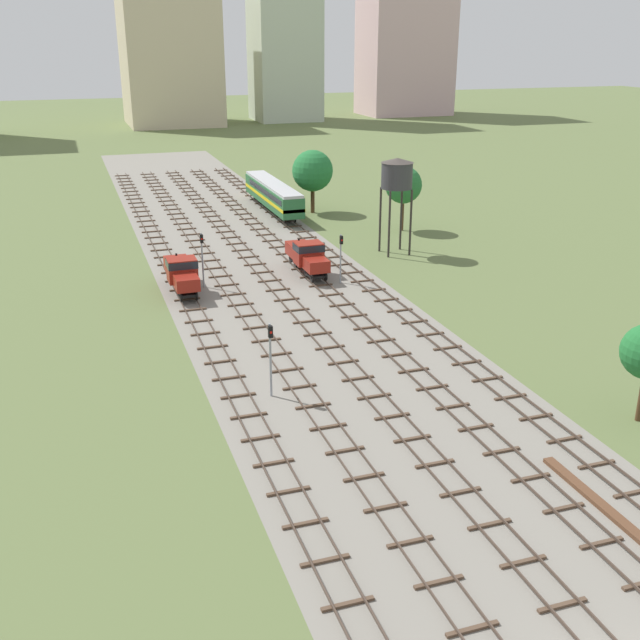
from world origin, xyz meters
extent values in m
plane|color=#5B6B3D|center=(0.00, 56.00, 0.00)|extent=(480.00, 480.00, 0.00)
cube|color=gray|center=(0.00, 56.00, 0.00)|extent=(21.31, 176.00, 0.01)
cube|color=#47382D|center=(-9.37, 57.00, 0.22)|extent=(0.07, 126.00, 0.15)
cube|color=#47382D|center=(-7.94, 57.00, 0.22)|extent=(0.07, 126.00, 0.15)
cube|color=brown|center=(-8.66, 7.50, 0.07)|extent=(2.40, 0.22, 0.14)
cube|color=brown|center=(-8.66, 10.50, 0.07)|extent=(2.40, 0.22, 0.14)
cube|color=brown|center=(-8.66, 13.50, 0.07)|extent=(2.40, 0.22, 0.14)
cube|color=brown|center=(-8.66, 16.50, 0.07)|extent=(2.40, 0.22, 0.14)
cube|color=brown|center=(-8.66, 19.50, 0.07)|extent=(2.40, 0.22, 0.14)
cube|color=brown|center=(-8.66, 22.50, 0.07)|extent=(2.40, 0.22, 0.14)
cube|color=brown|center=(-8.66, 25.50, 0.07)|extent=(2.40, 0.22, 0.14)
cube|color=brown|center=(-8.66, 28.50, 0.07)|extent=(2.40, 0.22, 0.14)
cube|color=brown|center=(-8.66, 31.50, 0.07)|extent=(2.40, 0.22, 0.14)
cube|color=brown|center=(-8.66, 34.50, 0.07)|extent=(2.40, 0.22, 0.14)
cube|color=brown|center=(-8.66, 37.50, 0.07)|extent=(2.40, 0.22, 0.14)
cube|color=brown|center=(-8.66, 40.50, 0.07)|extent=(2.40, 0.22, 0.14)
cube|color=brown|center=(-8.66, 43.50, 0.07)|extent=(2.40, 0.22, 0.14)
cube|color=brown|center=(-8.66, 46.50, 0.07)|extent=(2.40, 0.22, 0.14)
cube|color=brown|center=(-8.66, 49.50, 0.07)|extent=(2.40, 0.22, 0.14)
cube|color=brown|center=(-8.66, 52.50, 0.07)|extent=(2.40, 0.22, 0.14)
cube|color=brown|center=(-8.66, 55.50, 0.07)|extent=(2.40, 0.22, 0.14)
cube|color=brown|center=(-8.66, 58.50, 0.07)|extent=(2.40, 0.22, 0.14)
cube|color=brown|center=(-8.66, 61.50, 0.07)|extent=(2.40, 0.22, 0.14)
cube|color=brown|center=(-8.66, 64.50, 0.07)|extent=(2.40, 0.22, 0.14)
cube|color=brown|center=(-8.66, 67.50, 0.07)|extent=(2.40, 0.22, 0.14)
cube|color=brown|center=(-8.66, 70.50, 0.07)|extent=(2.40, 0.22, 0.14)
cube|color=brown|center=(-8.66, 73.50, 0.07)|extent=(2.40, 0.22, 0.14)
cube|color=brown|center=(-8.66, 76.50, 0.07)|extent=(2.40, 0.22, 0.14)
cube|color=brown|center=(-8.66, 79.50, 0.07)|extent=(2.40, 0.22, 0.14)
cube|color=brown|center=(-8.66, 82.50, 0.07)|extent=(2.40, 0.22, 0.14)
cube|color=brown|center=(-8.66, 85.50, 0.07)|extent=(2.40, 0.22, 0.14)
cube|color=brown|center=(-8.66, 88.50, 0.07)|extent=(2.40, 0.22, 0.14)
cube|color=brown|center=(-8.66, 91.50, 0.07)|extent=(2.40, 0.22, 0.14)
cube|color=brown|center=(-8.66, 94.50, 0.07)|extent=(2.40, 0.22, 0.14)
cube|color=brown|center=(-8.66, 97.50, 0.07)|extent=(2.40, 0.22, 0.14)
cube|color=brown|center=(-8.66, 100.50, 0.07)|extent=(2.40, 0.22, 0.14)
cube|color=brown|center=(-8.66, 103.50, 0.07)|extent=(2.40, 0.22, 0.14)
cube|color=brown|center=(-8.66, 106.50, 0.07)|extent=(2.40, 0.22, 0.14)
cube|color=brown|center=(-8.66, 109.50, 0.07)|extent=(2.40, 0.22, 0.14)
cube|color=brown|center=(-8.66, 112.50, 0.07)|extent=(2.40, 0.22, 0.14)
cube|color=brown|center=(-8.66, 115.50, 0.07)|extent=(2.40, 0.22, 0.14)
cube|color=brown|center=(-8.66, 118.50, 0.07)|extent=(2.40, 0.22, 0.14)
cube|color=#47382D|center=(-5.05, 57.00, 0.22)|extent=(0.07, 126.00, 0.15)
cube|color=#47382D|center=(-3.61, 57.00, 0.22)|extent=(0.07, 126.00, 0.15)
cube|color=brown|center=(-4.33, 4.50, 0.07)|extent=(2.40, 0.22, 0.14)
cube|color=brown|center=(-4.33, 7.50, 0.07)|extent=(2.40, 0.22, 0.14)
cube|color=brown|center=(-4.33, 10.50, 0.07)|extent=(2.40, 0.22, 0.14)
cube|color=brown|center=(-4.33, 13.50, 0.07)|extent=(2.40, 0.22, 0.14)
cube|color=brown|center=(-4.33, 16.50, 0.07)|extent=(2.40, 0.22, 0.14)
cube|color=brown|center=(-4.33, 19.50, 0.07)|extent=(2.40, 0.22, 0.14)
cube|color=brown|center=(-4.33, 22.50, 0.07)|extent=(2.40, 0.22, 0.14)
cube|color=brown|center=(-4.33, 25.50, 0.07)|extent=(2.40, 0.22, 0.14)
cube|color=brown|center=(-4.33, 28.50, 0.07)|extent=(2.40, 0.22, 0.14)
cube|color=brown|center=(-4.33, 31.50, 0.07)|extent=(2.40, 0.22, 0.14)
cube|color=brown|center=(-4.33, 34.50, 0.07)|extent=(2.40, 0.22, 0.14)
cube|color=brown|center=(-4.33, 37.50, 0.07)|extent=(2.40, 0.22, 0.14)
cube|color=brown|center=(-4.33, 40.50, 0.07)|extent=(2.40, 0.22, 0.14)
cube|color=brown|center=(-4.33, 43.50, 0.07)|extent=(2.40, 0.22, 0.14)
cube|color=brown|center=(-4.33, 46.50, 0.07)|extent=(2.40, 0.22, 0.14)
cube|color=brown|center=(-4.33, 49.50, 0.07)|extent=(2.40, 0.22, 0.14)
cube|color=brown|center=(-4.33, 52.50, 0.07)|extent=(2.40, 0.22, 0.14)
cube|color=brown|center=(-4.33, 55.50, 0.07)|extent=(2.40, 0.22, 0.14)
cube|color=brown|center=(-4.33, 58.50, 0.07)|extent=(2.40, 0.22, 0.14)
cube|color=brown|center=(-4.33, 61.50, 0.07)|extent=(2.40, 0.22, 0.14)
cube|color=brown|center=(-4.33, 64.50, 0.07)|extent=(2.40, 0.22, 0.14)
cube|color=brown|center=(-4.33, 67.50, 0.07)|extent=(2.40, 0.22, 0.14)
cube|color=brown|center=(-4.33, 70.50, 0.07)|extent=(2.40, 0.22, 0.14)
cube|color=brown|center=(-4.33, 73.50, 0.07)|extent=(2.40, 0.22, 0.14)
cube|color=brown|center=(-4.33, 76.50, 0.07)|extent=(2.40, 0.22, 0.14)
cube|color=brown|center=(-4.33, 79.50, 0.07)|extent=(2.40, 0.22, 0.14)
cube|color=brown|center=(-4.33, 82.50, 0.07)|extent=(2.40, 0.22, 0.14)
cube|color=brown|center=(-4.33, 85.50, 0.07)|extent=(2.40, 0.22, 0.14)
cube|color=brown|center=(-4.33, 88.50, 0.07)|extent=(2.40, 0.22, 0.14)
cube|color=brown|center=(-4.33, 91.50, 0.07)|extent=(2.40, 0.22, 0.14)
cube|color=brown|center=(-4.33, 94.50, 0.07)|extent=(2.40, 0.22, 0.14)
cube|color=brown|center=(-4.33, 97.50, 0.07)|extent=(2.40, 0.22, 0.14)
cube|color=brown|center=(-4.33, 100.50, 0.07)|extent=(2.40, 0.22, 0.14)
cube|color=brown|center=(-4.33, 103.50, 0.07)|extent=(2.40, 0.22, 0.14)
cube|color=brown|center=(-4.33, 106.50, 0.07)|extent=(2.40, 0.22, 0.14)
cube|color=brown|center=(-4.33, 109.50, 0.07)|extent=(2.40, 0.22, 0.14)
cube|color=brown|center=(-4.33, 112.50, 0.07)|extent=(2.40, 0.22, 0.14)
cube|color=brown|center=(-4.33, 115.50, 0.07)|extent=(2.40, 0.22, 0.14)
cube|color=brown|center=(-4.33, 118.50, 0.07)|extent=(2.40, 0.22, 0.14)
cube|color=#47382D|center=(-0.72, 57.00, 0.22)|extent=(0.07, 126.00, 0.15)
cube|color=#47382D|center=(0.72, 57.00, 0.22)|extent=(0.07, 126.00, 0.15)
cube|color=brown|center=(0.00, 4.50, 0.07)|extent=(2.40, 0.22, 0.14)
cube|color=brown|center=(0.00, 7.50, 0.07)|extent=(2.40, 0.22, 0.14)
cube|color=brown|center=(0.00, 10.50, 0.07)|extent=(2.40, 0.22, 0.14)
cube|color=brown|center=(0.00, 13.50, 0.07)|extent=(2.40, 0.22, 0.14)
cube|color=brown|center=(0.00, 16.50, 0.07)|extent=(2.40, 0.22, 0.14)
cube|color=brown|center=(0.00, 19.50, 0.07)|extent=(2.40, 0.22, 0.14)
cube|color=brown|center=(0.00, 22.50, 0.07)|extent=(2.40, 0.22, 0.14)
cube|color=brown|center=(0.00, 25.50, 0.07)|extent=(2.40, 0.22, 0.14)
cube|color=brown|center=(0.00, 28.50, 0.07)|extent=(2.40, 0.22, 0.14)
cube|color=brown|center=(0.00, 31.50, 0.07)|extent=(2.40, 0.22, 0.14)
cube|color=brown|center=(0.00, 34.50, 0.07)|extent=(2.40, 0.22, 0.14)
cube|color=brown|center=(0.00, 37.50, 0.07)|extent=(2.40, 0.22, 0.14)
cube|color=brown|center=(0.00, 40.50, 0.07)|extent=(2.40, 0.22, 0.14)
cube|color=brown|center=(0.00, 43.50, 0.07)|extent=(2.40, 0.22, 0.14)
cube|color=brown|center=(0.00, 46.50, 0.07)|extent=(2.40, 0.22, 0.14)
cube|color=brown|center=(0.00, 49.50, 0.07)|extent=(2.40, 0.22, 0.14)
cube|color=brown|center=(0.00, 52.50, 0.07)|extent=(2.40, 0.22, 0.14)
cube|color=brown|center=(0.00, 55.50, 0.07)|extent=(2.40, 0.22, 0.14)
cube|color=brown|center=(0.00, 58.50, 0.07)|extent=(2.40, 0.22, 0.14)
cube|color=brown|center=(0.00, 61.50, 0.07)|extent=(2.40, 0.22, 0.14)
cube|color=brown|center=(0.00, 64.50, 0.07)|extent=(2.40, 0.22, 0.14)
cube|color=brown|center=(0.00, 67.50, 0.07)|extent=(2.40, 0.22, 0.14)
cube|color=brown|center=(0.00, 70.50, 0.07)|extent=(2.40, 0.22, 0.14)
cube|color=brown|center=(0.00, 73.50, 0.07)|extent=(2.40, 0.22, 0.14)
cube|color=brown|center=(0.00, 76.50, 0.07)|extent=(2.40, 0.22, 0.14)
cube|color=brown|center=(0.00, 79.50, 0.07)|extent=(2.40, 0.22, 0.14)
cube|color=brown|center=(0.00, 82.50, 0.07)|extent=(2.40, 0.22, 0.14)
cube|color=brown|center=(0.00, 85.50, 0.07)|extent=(2.40, 0.22, 0.14)
cube|color=brown|center=(0.00, 88.50, 0.07)|extent=(2.40, 0.22, 0.14)
cube|color=brown|center=(0.00, 91.50, 0.07)|extent=(2.40, 0.22, 0.14)
cube|color=brown|center=(0.00, 94.50, 0.07)|extent=(2.40, 0.22, 0.14)
cube|color=brown|center=(0.00, 97.50, 0.07)|extent=(2.40, 0.22, 0.14)
cube|color=brown|center=(0.00, 100.50, 0.07)|extent=(2.40, 0.22, 0.14)
cube|color=brown|center=(0.00, 103.50, 0.07)|extent=(2.40, 0.22, 0.14)
cube|color=brown|center=(0.00, 106.50, 0.07)|extent=(2.40, 0.22, 0.14)
cube|color=brown|center=(0.00, 109.50, 0.07)|extent=(2.40, 0.22, 0.14)
cube|color=brown|center=(0.00, 112.50, 0.07)|extent=(2.40, 0.22, 0.14)
cube|color=brown|center=(0.00, 115.50, 0.07)|extent=(2.40, 0.22, 0.14)
cube|color=brown|center=(0.00, 118.50, 0.07)|extent=(2.40, 0.22, 0.14)
cube|color=#47382D|center=(3.61, 57.00, 0.22)|extent=(0.07, 126.00, 0.15)
cube|color=#47382D|center=(5.05, 57.00, 0.22)|extent=(0.07, 126.00, 0.15)
cube|color=brown|center=(4.33, 7.50, 0.07)|extent=(2.40, 0.22, 0.14)
cube|color=brown|center=(4.33, 10.50, 0.07)|extent=(2.40, 0.22, 0.14)
cube|color=brown|center=(4.33, 13.50, 0.07)|extent=(2.40, 0.22, 0.14)
cube|color=brown|center=(4.33, 16.50, 0.07)|extent=(2.40, 0.22, 0.14)
cube|color=brown|center=(4.33, 19.50, 0.07)|extent=(2.40, 0.22, 0.14)
cube|color=brown|center=(4.33, 22.50, 0.07)|extent=(2.40, 0.22, 0.14)
cube|color=brown|center=(4.33, 25.50, 0.07)|extent=(2.40, 0.22, 0.14)
cube|color=brown|center=(4.33, 28.50, 0.07)|extent=(2.40, 0.22, 0.14)
cube|color=brown|center=(4.33, 31.50, 0.07)|extent=(2.40, 0.22, 0.14)
cube|color=brown|center=(4.33, 34.50, 0.07)|extent=(2.40, 0.22, 0.14)
cube|color=brown|center=(4.33, 37.50, 0.07)|extent=(2.40, 0.22, 0.14)
cube|color=brown|center=(4.33, 40.50, 0.07)|extent=(2.40, 0.22, 0.14)
cube|color=brown|center=(4.33, 43.50, 0.07)|extent=(2.40, 0.22, 0.14)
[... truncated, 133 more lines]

